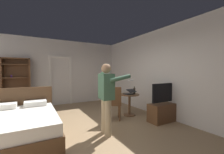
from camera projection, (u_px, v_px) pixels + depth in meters
The scene contains 14 objects.
ground_plane at pixel (90, 133), 3.25m from camera, with size 7.46×7.46×0.00m, color #997A56.
wall_back at pixel (62, 72), 6.21m from camera, with size 5.13×0.12×2.82m, color silver.
wall_right at pixel (165, 72), 4.43m from camera, with size 0.12×7.02×2.82m, color silver.
doorway_frame at pixel (61, 77), 6.10m from camera, with size 0.93×0.08×2.13m.
bed at pixel (18, 126), 2.89m from camera, with size 1.47×1.95×1.02m.
bookshelf at pixel (16, 82), 5.20m from camera, with size 0.92×0.32×1.94m.
tv_flatscreen at pixel (164, 110), 4.06m from camera, with size 0.93×0.40×1.10m.
side_table at pixel (129, 101), 4.62m from camera, with size 0.65×0.65×0.70m.
laptop at pixel (130, 93), 4.56m from camera, with size 0.38×0.38×0.17m.
bottle_on_table at pixel (134, 91), 4.60m from camera, with size 0.06×0.06×0.25m.
wooden_chair at pixel (114, 102), 4.14m from camera, with size 0.57×0.57×0.99m.
person_blue_shirt at pixel (107, 94), 3.19m from camera, with size 0.66×0.61×1.61m.
suitcase_dark at pixel (35, 110), 4.49m from camera, with size 0.64×0.35×0.42m, color black.
suitcase_small at pixel (35, 106), 4.95m from camera, with size 0.44×0.38×0.44m, color #1E2D38.
Camera 1 is at (-1.13, -3.04, 1.42)m, focal length 22.54 mm.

